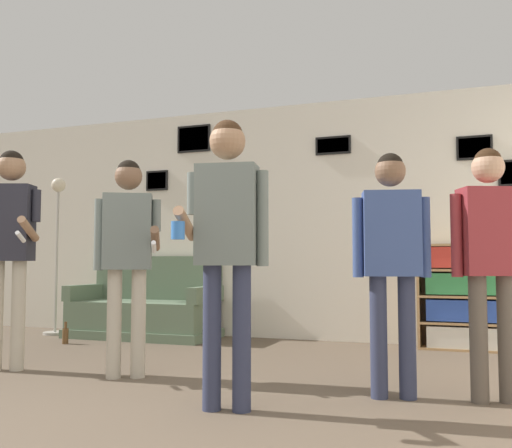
{
  "coord_description": "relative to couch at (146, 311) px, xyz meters",
  "views": [
    {
      "loc": [
        2.08,
        -1.99,
        0.86
      ],
      "look_at": [
        0.6,
        2.15,
        1.16
      ],
      "focal_mm": 40.0,
      "sensor_mm": 36.0,
      "label": 1
    }
  ],
  "objects": [
    {
      "name": "bottle_on_floor",
      "position": [
        -0.51,
        -0.79,
        -0.21
      ],
      "size": [
        0.06,
        0.06,
        0.23
      ],
      "color": "brown",
      "rests_on": "ground_plane"
    },
    {
      "name": "wall_back",
      "position": [
        1.41,
        0.41,
        1.05
      ],
      "size": [
        8.65,
        0.08,
        2.7
      ],
      "color": "silver",
      "rests_on": "ground_plane"
    },
    {
      "name": "person_spectator_near_bookshelf",
      "position": [
        3.07,
        -2.13,
        0.66
      ],
      "size": [
        0.49,
        0.28,
        1.58
      ],
      "color": "#2D334C",
      "rests_on": "ground_plane"
    },
    {
      "name": "person_player_foreground_left",
      "position": [
        0.02,
        -2.2,
        0.81
      ],
      "size": [
        0.58,
        0.43,
        1.79
      ],
      "color": "#B7AD99",
      "rests_on": "ground_plane"
    },
    {
      "name": "person_spectator_far_right",
      "position": [
        3.67,
        -2.02,
        0.66
      ],
      "size": [
        0.47,
        0.32,
        1.59
      ],
      "color": "brown",
      "rests_on": "ground_plane"
    },
    {
      "name": "person_watcher_holding_cup",
      "position": [
        2.18,
        -2.77,
        0.76
      ],
      "size": [
        0.49,
        0.48,
        1.73
      ],
      "color": "#2D334C",
      "rests_on": "ground_plane"
    },
    {
      "name": "floor_lamp",
      "position": [
        -1.16,
        -0.16,
        0.89
      ],
      "size": [
        0.28,
        0.28,
        1.91
      ],
      "color": "#ADA89E",
      "rests_on": "ground_plane"
    },
    {
      "name": "person_player_foreground_center",
      "position": [
        1.1,
        -2.14,
        0.71
      ],
      "size": [
        0.59,
        0.38,
        1.66
      ],
      "color": "#B7AD99",
      "rests_on": "ground_plane"
    },
    {
      "name": "couch",
      "position": [
        0.0,
        0.0,
        0.0
      ],
      "size": [
        1.72,
        0.8,
        0.94
      ],
      "color": "#5B7056",
      "rests_on": "ground_plane"
    },
    {
      "name": "bookshelf",
      "position": [
        3.54,
        0.19,
        0.22
      ],
      "size": [
        0.93,
        0.3,
        1.05
      ],
      "color": "#A87F51",
      "rests_on": "ground_plane"
    }
  ]
}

